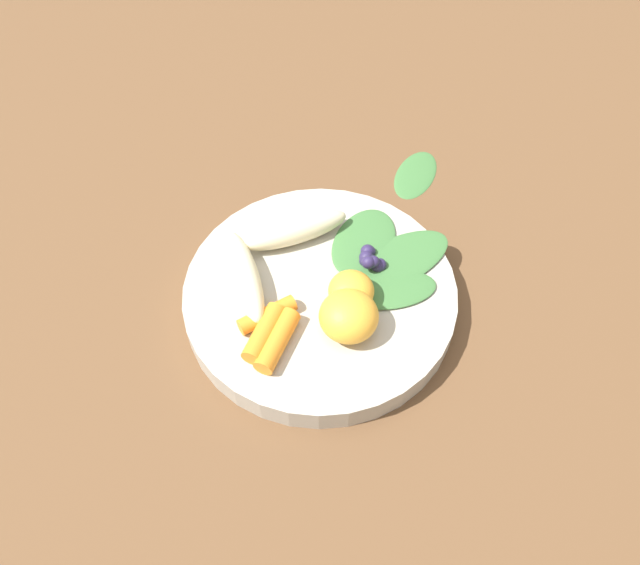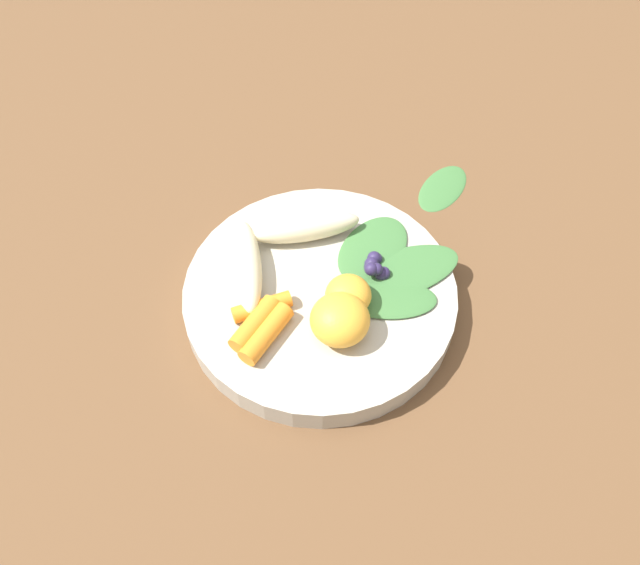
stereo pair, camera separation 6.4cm
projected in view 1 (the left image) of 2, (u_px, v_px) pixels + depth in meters
ground_plane at (320, 304)px, 0.67m from camera, size 2.40×2.40×0.00m
bowl at (320, 297)px, 0.66m from camera, size 0.27×0.27×0.03m
banana_peeled_left at (244, 276)px, 0.64m from camera, size 0.04×0.11×0.03m
banana_peeled_right at (296, 230)px, 0.67m from camera, size 0.11×0.03×0.03m
orange_segment_near at (351, 291)px, 0.62m from camera, size 0.04×0.04×0.03m
orange_segment_far at (349, 316)px, 0.60m from camera, size 0.06×0.06×0.04m
carrot_front at (267, 315)px, 0.62m from camera, size 0.06×0.02×0.02m
carrot_mid_left at (264, 333)px, 0.60m from camera, size 0.05×0.06×0.02m
carrot_mid_right at (277, 341)px, 0.60m from camera, size 0.06×0.06×0.02m
blueberry_pile at (371, 260)px, 0.66m from camera, size 0.03×0.04×0.02m
kale_leaf_left at (390, 290)px, 0.64m from camera, size 0.10×0.06×0.01m
kale_leaf_right at (391, 260)px, 0.66m from camera, size 0.14×0.08×0.01m
kale_leaf_rear at (364, 242)px, 0.68m from camera, size 0.11×0.11×0.01m
kale_leaf_stray at (416, 173)px, 0.77m from camera, size 0.09×0.09×0.01m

